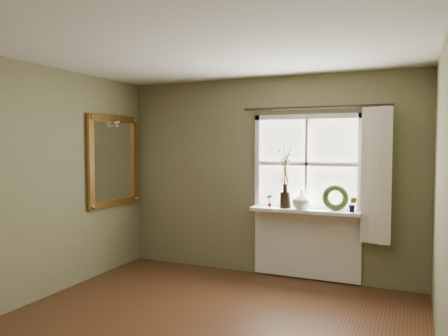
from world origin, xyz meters
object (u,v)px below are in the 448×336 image
dark_jug (285,200)px  cream_vase (302,199)px  wreath (335,201)px  gilt_mirror (114,161)px

dark_jug → cream_vase: bearing=0.0°
wreath → dark_jug: bearing=164.0°
cream_vase → gilt_mirror: bearing=-168.6°
dark_jug → gilt_mirror: 2.37m
wreath → gilt_mirror: bearing=170.9°
dark_jug → gilt_mirror: gilt_mirror is taller
cream_vase → gilt_mirror: gilt_mirror is taller
cream_vase → wreath: bearing=5.6°
dark_jug → cream_vase: size_ratio=0.87×
dark_jug → cream_vase: 0.21m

